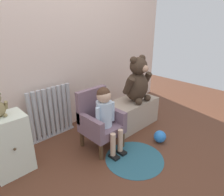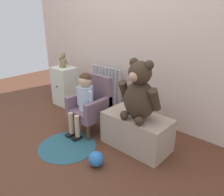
{
  "view_description": "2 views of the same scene",
  "coord_description": "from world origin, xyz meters",
  "views": [
    {
      "loc": [
        -1.24,
        -1.08,
        1.37
      ],
      "look_at": [
        0.26,
        0.47,
        0.5
      ],
      "focal_mm": 32.0,
      "sensor_mm": 36.0,
      "label": 1
    },
    {
      "loc": [
        1.79,
        -1.16,
        1.33
      ],
      "look_at": [
        0.34,
        0.43,
        0.48
      ],
      "focal_mm": 35.0,
      "sensor_mm": 36.0,
      "label": 2
    }
  ],
  "objects": [
    {
      "name": "large_teddy_bear",
      "position": [
        0.68,
        0.44,
        0.61
      ],
      "size": [
        0.43,
        0.3,
        0.59
      ],
      "color": "#3D2D20",
      "rests_on": "low_bench"
    },
    {
      "name": "child_figure",
      "position": [
        0.02,
        0.32,
        0.47
      ],
      "size": [
        0.25,
        0.35,
        0.72
      ],
      "color": "silver",
      "rests_on": "ground_plane"
    },
    {
      "name": "ground_plane",
      "position": [
        0.0,
        0.0,
        0.0
      ],
      "size": [
        6.0,
        6.0,
        0.0
      ],
      "primitive_type": "plane",
      "color": "#573120"
    },
    {
      "name": "low_bench",
      "position": [
        0.64,
        0.47,
        0.18
      ],
      "size": [
        0.69,
        0.37,
        0.36
      ],
      "primitive_type": "cube",
      "color": "tan",
      "rests_on": "ground_plane"
    },
    {
      "name": "radiator",
      "position": [
        -0.27,
        0.97,
        0.31
      ],
      "size": [
        0.56,
        0.05,
        0.62
      ],
      "color": "#B4B7BC",
      "rests_on": "ground_plane"
    },
    {
      "name": "toy_ball",
      "position": [
        0.56,
        -0.03,
        0.07
      ],
      "size": [
        0.14,
        0.14,
        0.14
      ],
      "primitive_type": "sphere",
      "color": "blue",
      "rests_on": "ground_plane"
    },
    {
      "name": "child_armchair",
      "position": [
        0.02,
        0.42,
        0.32
      ],
      "size": [
        0.39,
        0.4,
        0.65
      ],
      "color": "slate",
      "rests_on": "ground_plane"
    },
    {
      "name": "back_wall",
      "position": [
        0.0,
        1.1,
        1.2
      ],
      "size": [
        3.8,
        0.05,
        2.4
      ],
      "primitive_type": "cube",
      "color": "beige",
      "rests_on": "ground_plane"
    },
    {
      "name": "floor_rug",
      "position": [
        0.11,
        -0.03,
        0.0
      ],
      "size": [
        0.61,
        0.61,
        0.01
      ],
      "primitive_type": "cylinder",
      "color": "#2A5B6C",
      "rests_on": "ground_plane"
    },
    {
      "name": "small_dresser",
      "position": [
        -0.85,
        0.67,
        0.29
      ],
      "size": [
        0.33,
        0.29,
        0.58
      ],
      "color": "silver",
      "rests_on": "ground_plane"
    }
  ]
}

